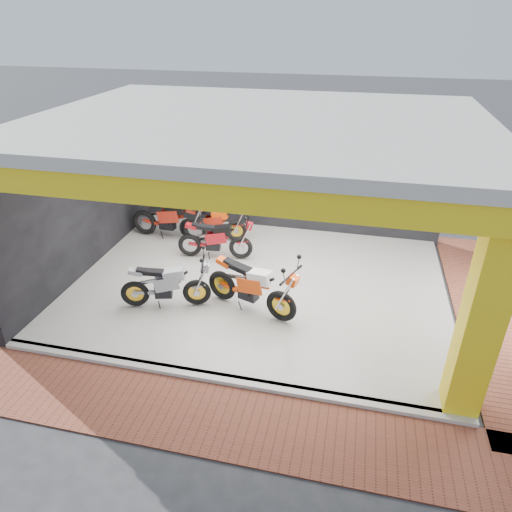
{
  "coord_description": "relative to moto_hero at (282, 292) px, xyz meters",
  "views": [
    {
      "loc": [
        1.87,
        -6.4,
        5.43
      ],
      "look_at": [
        -0.01,
        1.75,
        0.9
      ],
      "focal_mm": 32.0,
      "sensor_mm": 36.0,
      "label": 1
    }
  ],
  "objects": [
    {
      "name": "showroom_floor",
      "position": [
        -0.72,
        1.28,
        -0.71
      ],
      "size": [
        8.0,
        6.0,
        0.1
      ],
      "primitive_type": "cube",
      "color": "white",
      "rests_on": "ground"
    },
    {
      "name": "header_beam_right",
      "position": [
        3.28,
        1.28,
        2.54
      ],
      "size": [
        0.3,
        6.4,
        0.4
      ],
      "primitive_type": "cube",
      "color": "yellow",
      "rests_on": "corner_column"
    },
    {
      "name": "left_wall",
      "position": [
        -4.82,
        1.28,
        0.99
      ],
      "size": [
        0.2,
        6.2,
        3.5
      ],
      "primitive_type": "cube",
      "color": "black",
      "rests_on": "ground"
    },
    {
      "name": "back_wall",
      "position": [
        -0.72,
        4.38,
        0.99
      ],
      "size": [
        8.2,
        0.2,
        3.5
      ],
      "primitive_type": "cube",
      "color": "black",
      "rests_on": "ground"
    },
    {
      "name": "paver_right",
      "position": [
        4.08,
        1.28,
        -0.74
      ],
      "size": [
        1.4,
        7.0,
        0.03
      ],
      "primitive_type": "cube",
      "color": "brown",
      "rests_on": "ground"
    },
    {
      "name": "moto_row_c",
      "position": [
        -1.75,
        3.16,
        -0.08
      ],
      "size": [
        1.96,
        0.91,
        1.16
      ],
      "primitive_type": null,
      "rotation": [
        0.0,
        0.0,
        0.11
      ],
      "color": "#AF2412",
      "rests_on": "showroom_floor"
    },
    {
      "name": "moto_row_d",
      "position": [
        -2.77,
        2.87,
        0.03
      ],
      "size": [
        2.32,
        1.03,
        1.38
      ],
      "primitive_type": null,
      "rotation": [
        0.0,
        0.0,
        -0.09
      ],
      "color": "red",
      "rests_on": "showroom_floor"
    },
    {
      "name": "moto_hero",
      "position": [
        0.0,
        0.0,
        0.0
      ],
      "size": [
        2.3,
        1.47,
        1.32
      ],
      "primitive_type": null,
      "rotation": [
        0.0,
        0.0,
        -0.34
      ],
      "color": "#FF480A",
      "rests_on": "showroom_floor"
    },
    {
      "name": "showroom_ceiling",
      "position": [
        -0.72,
        1.28,
        2.84
      ],
      "size": [
        8.4,
        6.4,
        0.2
      ],
      "primitive_type": "cube",
      "color": "beige",
      "rests_on": "corner_column"
    },
    {
      "name": "moto_row_a",
      "position": [
        -1.76,
        0.15,
        -0.07
      ],
      "size": [
        2.03,
        1.19,
        1.17
      ],
      "primitive_type": null,
      "rotation": [
        0.0,
        0.0,
        0.27
      ],
      "color": "#96989D",
      "rests_on": "showroom_floor"
    },
    {
      "name": "corner_column",
      "position": [
        3.03,
        -1.47,
        0.99
      ],
      "size": [
        0.5,
        0.5,
        3.5
      ],
      "primitive_type": "cube",
      "color": "yellow",
      "rests_on": "ground"
    },
    {
      "name": "moto_row_b",
      "position": [
        -1.39,
        2.25,
        -0.07
      ],
      "size": [
        2.0,
        0.94,
        1.18
      ],
      "primitive_type": null,
      "rotation": [
        0.0,
        0.0,
        0.12
      ],
      "color": "#AC1219",
      "rests_on": "showroom_floor"
    },
    {
      "name": "header_beam_front",
      "position": [
        -0.72,
        -1.72,
        2.54
      ],
      "size": [
        8.4,
        0.3,
        0.4
      ],
      "primitive_type": "cube",
      "color": "yellow",
      "rests_on": "corner_column"
    },
    {
      "name": "floor_kerb",
      "position": [
        -0.72,
        -1.74,
        -0.71
      ],
      "size": [
        8.0,
        0.2,
        0.1
      ],
      "primitive_type": "cube",
      "color": "white",
      "rests_on": "ground"
    },
    {
      "name": "ground",
      "position": [
        -0.72,
        -0.72,
        -0.76
      ],
      "size": [
        80.0,
        80.0,
        0.0
      ],
      "primitive_type": "plane",
      "color": "#2D2D30",
      "rests_on": "ground"
    },
    {
      "name": "paver_front",
      "position": [
        -0.72,
        -2.52,
        -0.74
      ],
      "size": [
        9.0,
        1.4,
        0.03
      ],
      "primitive_type": "cube",
      "color": "brown",
      "rests_on": "ground"
    }
  ]
}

